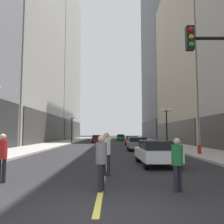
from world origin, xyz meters
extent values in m
plane|color=#262628|center=(0.00, 35.00, 0.00)|extent=(200.00, 200.00, 0.00)
cube|color=#ADA8A0|center=(-8.25, 35.00, 0.07)|extent=(4.50, 78.00, 0.15)
cube|color=#ADA8A0|center=(8.25, 35.00, 0.07)|extent=(4.50, 78.00, 0.15)
cube|color=#E5D64C|center=(0.00, 35.00, 0.00)|extent=(0.16, 70.00, 0.01)
cube|color=#3A3935|center=(-10.60, 34.50, 2.50)|extent=(0.50, 22.80, 5.00)
cube|color=#A8A399|center=(-17.83, 60.00, 22.51)|extent=(14.65, 26.00, 45.02)
cube|color=#3A3935|center=(-10.60, 60.00, 2.50)|extent=(0.50, 24.70, 5.00)
cube|color=#B7AD99|center=(15.99, 34.50, 14.61)|extent=(10.97, 24.00, 29.22)
cube|color=#403C35|center=(10.60, 34.50, 1.75)|extent=(0.50, 22.80, 3.51)
cube|color=slate|center=(16.24, 60.00, 27.71)|extent=(11.49, 26.00, 55.41)
cube|color=#212327|center=(10.60, 60.00, 2.50)|extent=(0.50, 24.70, 5.00)
cube|color=silver|center=(2.69, 7.76, 0.59)|extent=(1.88, 4.09, 0.55)
cube|color=black|center=(2.69, 7.55, 1.07)|extent=(1.62, 2.31, 0.50)
cylinder|color=black|center=(1.88, 9.15, 0.32)|extent=(0.24, 0.65, 0.64)
cylinder|color=black|center=(3.41, 9.19, 0.32)|extent=(0.24, 0.65, 0.64)
cylinder|color=black|center=(1.97, 6.32, 0.32)|extent=(0.24, 0.65, 0.64)
cylinder|color=black|center=(3.49, 6.36, 0.32)|extent=(0.24, 0.65, 0.64)
cube|color=slate|center=(2.80, 18.20, 0.59)|extent=(1.85, 4.09, 0.55)
cube|color=black|center=(2.80, 17.99, 1.07)|extent=(1.62, 2.29, 0.50)
cylinder|color=black|center=(2.01, 19.63, 0.32)|extent=(0.22, 0.64, 0.64)
cylinder|color=black|center=(3.60, 19.62, 0.32)|extent=(0.22, 0.64, 0.64)
cylinder|color=black|center=(2.00, 16.77, 0.32)|extent=(0.22, 0.64, 0.64)
cylinder|color=black|center=(3.60, 16.76, 0.32)|extent=(0.22, 0.64, 0.64)
cube|color=#B21919|center=(3.08, 27.99, 0.59)|extent=(1.76, 4.36, 0.55)
cube|color=black|center=(3.08, 27.77, 1.07)|extent=(1.54, 2.44, 0.50)
cylinder|color=black|center=(2.34, 29.52, 0.32)|extent=(0.22, 0.64, 0.64)
cylinder|color=black|center=(3.84, 29.51, 0.32)|extent=(0.22, 0.64, 0.64)
cylinder|color=black|center=(2.33, 26.47, 0.32)|extent=(0.22, 0.64, 0.64)
cylinder|color=black|center=(3.82, 26.46, 0.32)|extent=(0.22, 0.64, 0.64)
cube|color=maroon|center=(-2.32, 37.12, 0.59)|extent=(2.09, 4.58, 0.55)
cube|color=black|center=(-2.33, 37.34, 1.07)|extent=(1.78, 2.59, 0.50)
cylinder|color=black|center=(-1.42, 35.58, 0.32)|extent=(0.25, 0.65, 0.64)
cylinder|color=black|center=(-3.08, 35.51, 0.32)|extent=(0.25, 0.65, 0.64)
cylinder|color=black|center=(-1.56, 38.73, 0.32)|extent=(0.25, 0.65, 0.64)
cylinder|color=black|center=(-3.22, 38.65, 0.32)|extent=(0.25, 0.65, 0.64)
cube|color=#196038|center=(2.32, 46.96, 0.59)|extent=(1.86, 4.47, 0.55)
cube|color=black|center=(2.31, 46.74, 1.07)|extent=(1.59, 2.52, 0.50)
cylinder|color=black|center=(1.63, 48.53, 0.32)|extent=(0.24, 0.65, 0.64)
cylinder|color=black|center=(3.11, 48.49, 0.32)|extent=(0.24, 0.65, 0.64)
cylinder|color=black|center=(1.53, 45.44, 0.32)|extent=(0.24, 0.65, 0.64)
cylinder|color=black|center=(3.01, 45.40, 0.32)|extent=(0.24, 0.65, 0.64)
cube|color=#141E4C|center=(2.52, 56.31, 0.59)|extent=(1.92, 4.26, 0.55)
cube|color=black|center=(2.51, 56.10, 1.07)|extent=(1.65, 2.40, 0.50)
cylinder|color=black|center=(1.78, 57.81, 0.32)|extent=(0.24, 0.65, 0.64)
cylinder|color=black|center=(3.34, 57.76, 0.32)|extent=(0.24, 0.65, 0.64)
cylinder|color=black|center=(1.70, 54.86, 0.32)|extent=(0.24, 0.65, 0.64)
cylinder|color=black|center=(3.26, 54.82, 0.32)|extent=(0.24, 0.65, 0.64)
cylinder|color=black|center=(-3.45, 3.39, 0.41)|extent=(0.14, 0.14, 0.83)
cylinder|color=black|center=(-3.60, 3.33, 0.41)|extent=(0.14, 0.14, 0.83)
cylinder|color=#B21E1E|center=(-3.52, 3.36, 1.15)|extent=(0.45, 0.45, 0.65)
sphere|color=tan|center=(-3.52, 3.36, 1.59)|extent=(0.22, 0.22, 0.22)
cylinder|color=black|center=(0.04, 2.29, 0.40)|extent=(0.14, 0.14, 0.81)
cylinder|color=black|center=(-0.01, 2.14, 0.40)|extent=(0.14, 0.14, 0.81)
cylinder|color=slate|center=(0.01, 2.22, 1.13)|extent=(0.43, 0.43, 0.64)
sphere|color=tan|center=(0.01, 2.22, 1.56)|extent=(0.22, 0.22, 0.22)
cylinder|color=black|center=(0.19, 4.73, 0.42)|extent=(0.14, 0.14, 0.85)
cylinder|color=black|center=(0.03, 4.75, 0.42)|extent=(0.14, 0.14, 0.85)
cylinder|color=silver|center=(0.11, 4.74, 1.18)|extent=(0.38, 0.38, 0.67)
sphere|color=tan|center=(0.11, 4.74, 1.63)|extent=(0.23, 0.23, 0.23)
cylinder|color=black|center=(2.23, 2.14, 0.38)|extent=(0.14, 0.14, 0.77)
cylinder|color=black|center=(2.36, 2.24, 0.38)|extent=(0.14, 0.14, 0.77)
cylinder|color=#1E6633|center=(2.29, 2.19, 1.07)|extent=(0.47, 0.47, 0.61)
sphere|color=tan|center=(2.29, 2.19, 1.48)|extent=(0.21, 0.21, 0.21)
cube|color=black|center=(3.20, 3.37, 5.20)|extent=(0.28, 0.24, 0.90)
sphere|color=red|center=(3.20, 3.23, 5.48)|extent=(0.17, 0.17, 0.17)
sphere|color=orange|center=(3.20, 3.23, 5.20)|extent=(0.17, 0.17, 0.17)
sphere|color=green|center=(3.20, 3.23, 4.92)|extent=(0.17, 0.17, 0.17)
cylinder|color=black|center=(-6.40, 33.81, 2.10)|extent=(0.14, 0.14, 4.20)
cylinder|color=black|center=(-6.40, 33.81, 4.15)|extent=(0.80, 0.06, 0.06)
sphere|color=white|center=(-6.75, 33.81, 4.25)|extent=(0.36, 0.36, 0.36)
sphere|color=white|center=(-6.05, 33.81, 4.25)|extent=(0.36, 0.36, 0.36)
cylinder|color=black|center=(6.40, 20.76, 2.10)|extent=(0.14, 0.14, 4.20)
cylinder|color=black|center=(6.40, 20.76, 4.15)|extent=(0.80, 0.06, 0.06)
sphere|color=white|center=(6.05, 20.76, 4.25)|extent=(0.36, 0.36, 0.36)
sphere|color=white|center=(6.75, 20.76, 4.25)|extent=(0.36, 0.36, 0.36)
cylinder|color=red|center=(6.90, 12.64, 0.40)|extent=(0.28, 0.28, 0.80)
camera|label=1|loc=(0.34, -4.82, 1.74)|focal=36.97mm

